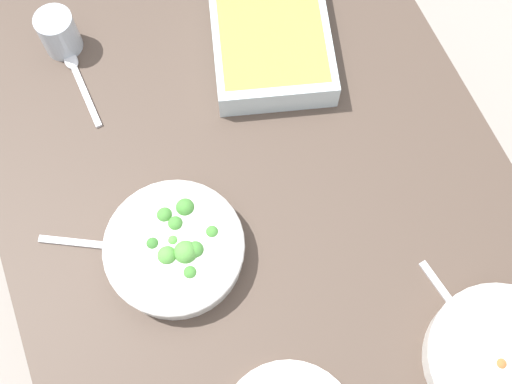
% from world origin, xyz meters
% --- Properties ---
extents(ground_plane, '(6.00, 6.00, 0.00)m').
position_xyz_m(ground_plane, '(0.00, 0.00, 0.00)').
color(ground_plane, '#9E9389').
extents(dining_table, '(1.20, 0.90, 0.74)m').
position_xyz_m(dining_table, '(0.00, 0.00, 0.65)').
color(dining_table, '#4C3D33').
rests_on(dining_table, ground_plane).
extents(stew_bowl, '(0.24, 0.24, 0.06)m').
position_xyz_m(stew_bowl, '(-0.41, -0.25, 0.77)').
color(stew_bowl, silver).
rests_on(stew_bowl, dining_table).
extents(broccoli_bowl, '(0.24, 0.24, 0.07)m').
position_xyz_m(broccoli_bowl, '(-0.06, 0.17, 0.77)').
color(broccoli_bowl, silver).
rests_on(broccoli_bowl, dining_table).
extents(baking_dish, '(0.35, 0.29, 0.06)m').
position_xyz_m(baking_dish, '(0.28, -0.14, 0.77)').
color(baking_dish, silver).
rests_on(baking_dish, dining_table).
extents(drink_cup, '(0.07, 0.07, 0.08)m').
position_xyz_m(drink_cup, '(0.42, 0.23, 0.78)').
color(drink_cup, '#B2BCC6').
rests_on(drink_cup, dining_table).
extents(spoon_by_stew, '(0.18, 0.05, 0.01)m').
position_xyz_m(spoon_by_stew, '(-0.33, -0.23, 0.74)').
color(spoon_by_stew, silver).
rests_on(spoon_by_stew, dining_table).
extents(spoon_by_broccoli, '(0.10, 0.16, 0.01)m').
position_xyz_m(spoon_by_broccoli, '(0.00, 0.28, 0.74)').
color(spoon_by_broccoli, silver).
rests_on(spoon_by_broccoli, dining_table).
extents(spoon_spare, '(0.18, 0.03, 0.01)m').
position_xyz_m(spoon_spare, '(0.34, 0.23, 0.74)').
color(spoon_spare, silver).
rests_on(spoon_spare, dining_table).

